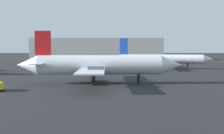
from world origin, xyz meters
The scene contains 3 objects.
airplane_on_taxiway centered at (-4.65, 34.03, 3.35)m, with size 29.40×24.36×9.40m.
airplane_far_left centered at (12.20, 67.40, 2.99)m, with size 30.44×22.44×9.28m.
terminal_building centered at (-10.88, 137.27, 5.70)m, with size 69.28×27.80×11.40m, color #B7B7B2.
Camera 1 is at (-1.94, -13.10, 6.46)m, focal length 42.63 mm.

